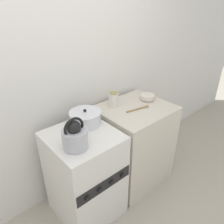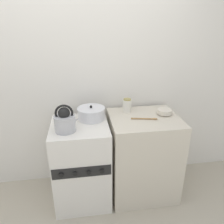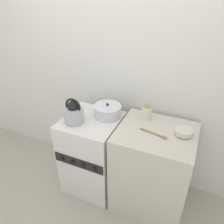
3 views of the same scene
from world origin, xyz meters
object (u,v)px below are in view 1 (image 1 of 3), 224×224
at_px(kettle, 75,136).
at_px(storage_jar, 113,99).
at_px(stove, 85,175).
at_px(cooking_pot, 85,118).
at_px(enamel_bowl, 147,97).

height_order(kettle, storage_jar, kettle).
relative_size(stove, cooking_pot, 3.17).
distance_m(stove, storage_jar, 0.79).
bearing_deg(kettle, storage_jar, 24.82).
height_order(kettle, cooking_pot, kettle).
bearing_deg(cooking_pot, stove, -134.66).
bearing_deg(storage_jar, enamel_bowl, -18.33).
xyz_separation_m(cooking_pot, enamel_bowl, (0.78, -0.06, -0.00)).
xyz_separation_m(stove, enamel_bowl, (0.90, 0.07, 0.51)).
relative_size(kettle, cooking_pot, 0.92).
height_order(cooking_pot, enamel_bowl, cooking_pot).
relative_size(kettle, storage_jar, 1.71).
distance_m(kettle, storage_jar, 0.71).
bearing_deg(kettle, cooking_pot, 42.65).
distance_m(cooking_pot, enamel_bowl, 0.78).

